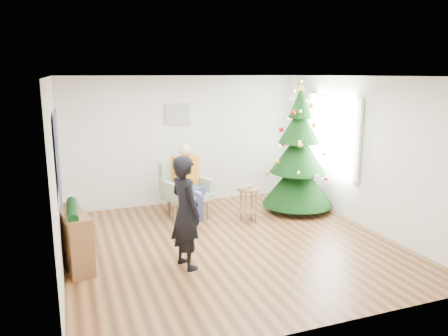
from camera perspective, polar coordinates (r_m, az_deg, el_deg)
name	(u,v)px	position (r m, az deg, el deg)	size (l,w,h in m)	color
floor	(231,244)	(7.02, 0.95, -9.86)	(5.00, 5.00, 0.00)	brown
ceiling	(232,76)	(6.50, 1.03, 11.89)	(5.00, 5.00, 0.00)	white
wall_back	(187,140)	(8.98, -4.81, 3.62)	(5.00, 5.00, 0.00)	silver
wall_front	(322,211)	(4.48, 12.71, -5.50)	(5.00, 5.00, 0.00)	silver
wall_left	(56,177)	(6.21, -21.07, -1.06)	(5.00, 5.00, 0.00)	silver
wall_right	(367,153)	(7.88, 18.19, 1.84)	(5.00, 5.00, 0.00)	silver
window_panel	(333,134)	(8.63, 14.02, 4.28)	(0.04, 1.30, 1.40)	white
curtains	(331,134)	(8.61, 13.86, 4.28)	(0.05, 1.75, 1.50)	white
christmas_tree	(299,154)	(8.51, 9.73, 1.75)	(1.37, 1.37, 2.48)	#3F2816
stool	(249,204)	(7.92, 3.22, -4.78)	(0.42, 0.42, 0.64)	brown
laptop	(249,187)	(7.83, 3.25, -2.50)	(0.35, 0.22, 0.03)	silver
armchair	(186,196)	(8.26, -5.03, -3.64)	(0.98, 0.96, 1.04)	#8BA585
seated_person	(187,180)	(8.13, -4.81, -1.58)	(0.57, 0.73, 1.36)	navy
standing_man	(186,212)	(6.00, -5.04, -5.78)	(0.58, 0.38, 1.58)	black
game_controller	(198,193)	(5.94, -3.44, -3.29)	(0.04, 0.13, 0.04)	white
console	(75,239)	(6.45, -18.93, -8.78)	(0.30, 1.00, 0.80)	brown
garland	(72,210)	(6.32, -19.19, -5.21)	(0.14, 0.14, 0.90)	black
tapestry	(58,154)	(6.45, -20.87, 1.70)	(0.03, 1.50, 1.15)	black
framed_picture	(178,114)	(8.83, -6.07, 7.04)	(0.52, 0.05, 0.42)	tan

